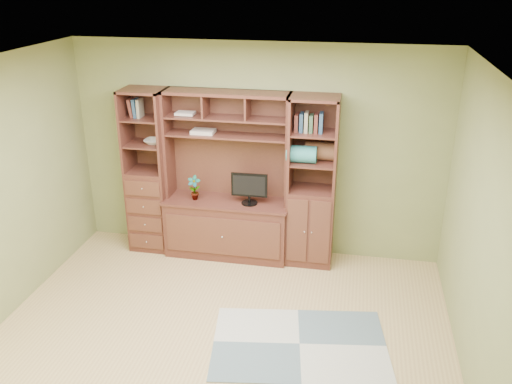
% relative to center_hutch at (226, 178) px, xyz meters
% --- Properties ---
extents(room, '(4.60, 4.10, 2.64)m').
position_rel_center_hutch_xyz_m(room, '(0.33, -1.73, 0.28)').
color(room, tan).
rests_on(room, ground).
extents(center_hutch, '(1.54, 0.53, 2.05)m').
position_rel_center_hutch_xyz_m(center_hutch, '(0.00, 0.00, 0.00)').
color(center_hutch, '#4C231A').
rests_on(center_hutch, ground).
extents(left_tower, '(0.50, 0.45, 2.05)m').
position_rel_center_hutch_xyz_m(left_tower, '(-1.00, 0.04, 0.00)').
color(left_tower, '#4C231A').
rests_on(left_tower, ground).
extents(right_tower, '(0.55, 0.45, 2.05)m').
position_rel_center_hutch_xyz_m(right_tower, '(1.02, 0.04, 0.00)').
color(right_tower, '#4C231A').
rests_on(right_tower, ground).
extents(rug, '(1.81, 1.34, 0.01)m').
position_rel_center_hutch_xyz_m(rug, '(1.11, -1.62, -1.02)').
color(rug, gray).
rests_on(rug, ground).
extents(monitor, '(0.44, 0.20, 0.53)m').
position_rel_center_hutch_xyz_m(monitor, '(0.29, -0.03, -0.03)').
color(monitor, black).
rests_on(monitor, center_hutch).
extents(orchid, '(0.16, 0.11, 0.30)m').
position_rel_center_hutch_xyz_m(orchid, '(-0.39, -0.03, -0.14)').
color(orchid, '#965B33').
rests_on(orchid, center_hutch).
extents(magazines, '(0.27, 0.20, 0.04)m').
position_rel_center_hutch_xyz_m(magazines, '(-0.29, 0.09, 0.54)').
color(magazines, beige).
rests_on(magazines, center_hutch).
extents(bowl, '(0.23, 0.23, 0.06)m').
position_rel_center_hutch_xyz_m(bowl, '(-0.90, 0.04, 0.39)').
color(bowl, silver).
rests_on(bowl, left_tower).
extents(blanket_teal, '(0.34, 0.20, 0.20)m').
position_rel_center_hutch_xyz_m(blanket_teal, '(0.90, -0.01, 0.36)').
color(blanket_teal, teal).
rests_on(blanket_teal, right_tower).
extents(blanket_red, '(0.38, 0.21, 0.21)m').
position_rel_center_hutch_xyz_m(blanket_red, '(1.11, 0.12, 0.37)').
color(blanket_red, brown).
rests_on(blanket_red, right_tower).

